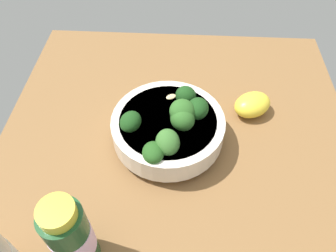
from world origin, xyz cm
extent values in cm
cube|color=brown|center=(0.00, 0.00, -2.09)|extent=(66.36, 66.36, 4.18)
cylinder|color=silver|center=(1.56, 0.52, 0.71)|extent=(10.92, 10.92, 1.43)
cylinder|color=silver|center=(1.56, 0.52, 3.57)|extent=(19.86, 19.86, 4.28)
cylinder|color=beige|center=(1.56, 0.52, 5.31)|extent=(16.99, 16.99, 0.80)
cylinder|color=#4A8F3C|center=(-0.94, 1.13, 4.75)|extent=(1.86, 1.58, 1.89)
ellipsoid|color=#2D6023|center=(-0.94, 1.13, 6.68)|extent=(6.74, 6.23, 5.30)
cylinder|color=#4A8F3C|center=(1.31, 5.98, 4.40)|extent=(2.05, 2.18, 1.96)
ellipsoid|color=#386B2B|center=(1.31, 5.98, 6.44)|extent=(4.95, 5.94, 4.94)
cylinder|color=#3C7A32|center=(-1.37, -5.44, 3.89)|extent=(2.03, 1.73, 1.96)
ellipsoid|color=#194216|center=(-1.37, -5.44, 5.71)|extent=(6.28, 5.60, 5.05)
cylinder|color=#4A8F3C|center=(-0.84, -0.41, 5.68)|extent=(2.19, 1.99, 1.66)
ellipsoid|color=#2D6023|center=(-0.84, -0.41, 7.45)|extent=(6.36, 6.74, 5.31)
cylinder|color=#3C7A32|center=(-3.50, -1.53, 4.96)|extent=(1.49, 1.56, 1.08)
ellipsoid|color=#194216|center=(-3.50, -1.53, 6.64)|extent=(4.69, 5.87, 4.29)
cylinder|color=#2F662B|center=(3.50, 7.68, 4.10)|extent=(2.06, 2.03, 1.53)
ellipsoid|color=#23511C|center=(3.50, 7.68, 5.87)|extent=(4.49, 5.55, 3.91)
cylinder|color=#589D47|center=(7.86, 1.76, 4.28)|extent=(2.23, 2.30, 1.78)
ellipsoid|color=#194216|center=(7.86, 1.76, 6.17)|extent=(4.82, 5.19, 3.53)
ellipsoid|color=#DBBC84|center=(1.26, -3.64, 7.16)|extent=(2.06, 1.68, 0.69)
ellipsoid|color=#DBBC84|center=(2.17, 7.12, 6.48)|extent=(1.94, 1.69, 1.25)
ellipsoid|color=#DBBC84|center=(-1.08, -2.63, 6.04)|extent=(1.19, 1.94, 0.99)
ellipsoid|color=yellow|center=(-14.46, -7.43, 2.10)|extent=(9.38, 8.74, 4.21)
cylinder|color=#194723|center=(12.83, 22.14, 6.47)|extent=(5.52, 5.52, 12.94)
cylinder|color=gold|center=(12.83, 22.14, 13.81)|extent=(4.44, 4.44, 1.73)
cylinder|color=silver|center=(12.83, 22.14, 6.10)|extent=(5.63, 5.63, 4.85)
camera|label=1|loc=(-0.54, 37.24, 47.92)|focal=34.70mm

